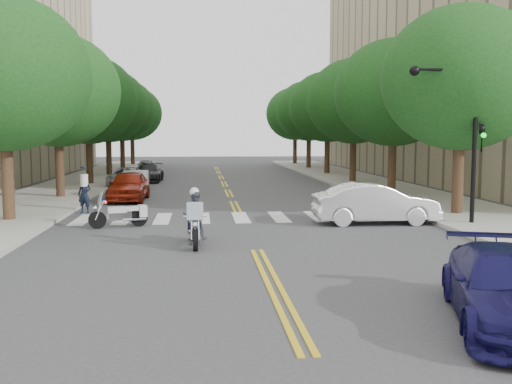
{
  "coord_description": "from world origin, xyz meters",
  "views": [
    {
      "loc": [
        -1.6,
        -16.11,
        3.34
      ],
      "look_at": [
        0.36,
        3.86,
        1.3
      ],
      "focal_mm": 40.0,
      "sensor_mm": 36.0,
      "label": 1
    }
  ],
  "objects": [
    {
      "name": "tree_r_3",
      "position": [
        8.8,
        30.0,
        5.55
      ],
      "size": [
        6.4,
        6.4,
        8.45
      ],
      "color": "#382316",
      "rests_on": "ground"
    },
    {
      "name": "sedan_blue",
      "position": [
        3.71,
        -6.87,
        0.66
      ],
      "size": [
        3.14,
        4.91,
        1.32
      ],
      "primitive_type": "imported",
      "rotation": [
        0.0,
        0.0,
        -0.31
      ],
      "color": "#141148",
      "rests_on": "ground"
    },
    {
      "name": "tree_l_1",
      "position": [
        -8.8,
        14.0,
        5.55
      ],
      "size": [
        6.4,
        6.4,
        8.45
      ],
      "color": "#382316",
      "rests_on": "ground"
    },
    {
      "name": "tree_l_2",
      "position": [
        -8.8,
        22.0,
        5.55
      ],
      "size": [
        6.4,
        6.4,
        8.45
      ],
      "color": "#382316",
      "rests_on": "ground"
    },
    {
      "name": "tree_r_0",
      "position": [
        8.8,
        6.0,
        5.55
      ],
      "size": [
        6.4,
        6.4,
        8.45
      ],
      "color": "#382316",
      "rests_on": "ground"
    },
    {
      "name": "ground",
      "position": [
        0.0,
        0.0,
        0.0
      ],
      "size": [
        140.0,
        140.0,
        0.0
      ],
      "primitive_type": "plane",
      "color": "#38383A",
      "rests_on": "ground"
    },
    {
      "name": "motorcycle_parked",
      "position": [
        -4.37,
        4.59,
        0.47
      ],
      "size": [
        2.04,
        0.93,
        1.36
      ],
      "rotation": [
        0.0,
        0.0,
        1.88
      ],
      "color": "black",
      "rests_on": "ground"
    },
    {
      "name": "officer_standing",
      "position": [
        -6.5,
        8.5,
        0.79
      ],
      "size": [
        0.67,
        0.54,
        1.59
      ],
      "primitive_type": "imported",
      "rotation": [
        0.0,
        0.0,
        -0.31
      ],
      "color": "black",
      "rests_on": "ground"
    },
    {
      "name": "tree_r_2",
      "position": [
        8.8,
        22.0,
        5.55
      ],
      "size": [
        6.4,
        6.4,
        8.45
      ],
      "color": "#382316",
      "rests_on": "ground"
    },
    {
      "name": "tree_l_0",
      "position": [
        -8.8,
        6.0,
        5.55
      ],
      "size": [
        6.4,
        6.4,
        8.45
      ],
      "color": "#382316",
      "rests_on": "ground"
    },
    {
      "name": "tree_r_5",
      "position": [
        8.8,
        46.0,
        5.55
      ],
      "size": [
        6.4,
        6.4,
        8.45
      ],
      "color": "#382316",
      "rests_on": "ground"
    },
    {
      "name": "convertible",
      "position": [
        4.91,
        4.5,
        0.76
      ],
      "size": [
        4.66,
        1.72,
        1.52
      ],
      "primitive_type": "imported",
      "rotation": [
        0.0,
        0.0,
        1.55
      ],
      "color": "white",
      "rests_on": "ground"
    },
    {
      "name": "tree_r_4",
      "position": [
        8.8,
        38.0,
        5.55
      ],
      "size": [
        6.4,
        6.4,
        8.45
      ],
      "color": "#382316",
      "rests_on": "ground"
    },
    {
      "name": "parked_car_d",
      "position": [
        -5.2,
        24.5,
        0.63
      ],
      "size": [
        1.93,
        4.43,
        1.27
      ],
      "primitive_type": "imported",
      "rotation": [
        0.0,
        0.0,
        -0.04
      ],
      "color": "black",
      "rests_on": "ground"
    },
    {
      "name": "tree_l_4",
      "position": [
        -8.8,
        38.0,
        5.55
      ],
      "size": [
        6.4,
        6.4,
        8.45
      ],
      "color": "#382316",
      "rests_on": "ground"
    },
    {
      "name": "motorcycle_police",
      "position": [
        -1.78,
        0.95,
        0.78
      ],
      "size": [
        0.74,
        2.17,
        1.76
      ],
      "rotation": [
        0.0,
        0.0,
        3.17
      ],
      "color": "black",
      "rests_on": "ground"
    },
    {
      "name": "parked_car_e",
      "position": [
        -6.3,
        34.0,
        0.59
      ],
      "size": [
        1.44,
        3.47,
        1.18
      ],
      "primitive_type": "imported",
      "rotation": [
        0.0,
        0.0,
        -0.01
      ],
      "color": "gray",
      "rests_on": "ground"
    },
    {
      "name": "tree_l_5",
      "position": [
        -8.8,
        46.0,
        5.55
      ],
      "size": [
        6.4,
        6.4,
        8.45
      ],
      "color": "#382316",
      "rests_on": "ground"
    },
    {
      "name": "sidewalk_left",
      "position": [
        -9.5,
        22.0,
        0.07
      ],
      "size": [
        5.0,
        60.0,
        0.15
      ],
      "primitive_type": "cube",
      "color": "#9E9991",
      "rests_on": "ground"
    },
    {
      "name": "tree_r_1",
      "position": [
        8.8,
        14.0,
        5.55
      ],
      "size": [
        6.4,
        6.4,
        8.45
      ],
      "color": "#382316",
      "rests_on": "ground"
    },
    {
      "name": "sidewalk_right",
      "position": [
        9.5,
        22.0,
        0.07
      ],
      "size": [
        5.0,
        60.0,
        0.15
      ],
      "primitive_type": "cube",
      "color": "#9E9991",
      "rests_on": "ground"
    },
    {
      "name": "tree_l_3",
      "position": [
        -8.8,
        30.0,
        5.55
      ],
      "size": [
        6.4,
        6.4,
        8.45
      ],
      "color": "#382316",
      "rests_on": "ground"
    },
    {
      "name": "parked_car_a",
      "position": [
        -5.2,
        13.0,
        0.75
      ],
      "size": [
        1.89,
        4.46,
        1.5
      ],
      "primitive_type": "imported",
      "rotation": [
        0.0,
        0.0,
        -0.03
      ],
      "color": "#A52511",
      "rests_on": "ground"
    },
    {
      "name": "parked_car_b",
      "position": [
        -5.2,
        16.16,
        0.65
      ],
      "size": [
        1.61,
        4.03,
        1.3
      ],
      "primitive_type": "imported",
      "rotation": [
        0.0,
        0.0,
        0.06
      ],
      "color": "silver",
      "rests_on": "ground"
    },
    {
      "name": "parked_car_c",
      "position": [
        -6.25,
        20.65,
        0.62
      ],
      "size": [
        2.22,
        4.55,
        1.25
      ],
      "primitive_type": "imported",
      "rotation": [
        0.0,
        0.0,
        -0.03
      ],
      "color": "#A7A8AF",
      "rests_on": "ground"
    },
    {
      "name": "traffic_signal_pole",
      "position": [
        7.72,
        3.5,
        3.72
      ],
      "size": [
        2.82,
        0.42,
        6.0
      ],
      "color": "black",
      "rests_on": "ground"
    }
  ]
}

